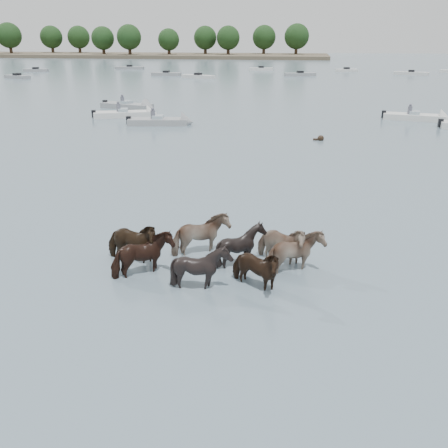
# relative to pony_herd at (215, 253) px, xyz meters

# --- Properties ---
(ground) EXTENTS (400.00, 400.00, 0.00)m
(ground) POSITION_rel_pony_herd_xyz_m (-1.34, 0.38, -0.54)
(ground) COLOR #495F6A
(ground) RESTS_ON ground
(shoreline) EXTENTS (160.00, 30.00, 1.00)m
(shoreline) POSITION_rel_pony_herd_xyz_m (-71.34, 150.38, -0.04)
(shoreline) COLOR #4C4233
(shoreline) RESTS_ON ground
(pony_herd) EXTENTS (6.92, 4.06, 1.58)m
(pony_herd) POSITION_rel_pony_herd_xyz_m (0.00, 0.00, 0.00)
(pony_herd) COLOR black
(pony_herd) RESTS_ON ground
(swimming_pony) EXTENTS (0.72, 0.44, 0.44)m
(swimming_pony) POSITION_rel_pony_herd_xyz_m (3.50, 20.15, -0.44)
(swimming_pony) COLOR black
(swimming_pony) RESTS_ON ground
(motorboat_a) EXTENTS (5.61, 3.37, 1.92)m
(motorboat_a) POSITION_rel_pony_herd_xyz_m (-12.36, 27.83, -0.31)
(motorboat_a) COLOR silver
(motorboat_a) RESTS_ON ground
(motorboat_b) EXTENTS (5.35, 2.36, 1.92)m
(motorboat_b) POSITION_rel_pony_herd_xyz_m (-8.27, 24.46, -0.31)
(motorboat_b) COLOR gray
(motorboat_b) RESTS_ON ground
(motorboat_c) EXTENTS (5.55, 2.56, 1.92)m
(motorboat_c) POSITION_rel_pony_herd_xyz_m (12.15, 29.92, -0.31)
(motorboat_c) COLOR silver
(motorboat_c) RESTS_ON ground
(motorboat_f) EXTENTS (5.88, 3.14, 1.92)m
(motorboat_f) POSITION_rel_pony_herd_xyz_m (-13.89, 32.50, -0.32)
(motorboat_f) COLOR gray
(motorboat_f) RESTS_ON ground
(distant_flotilla) EXTENTS (101.02, 29.37, 0.93)m
(distant_flotilla) POSITION_rel_pony_herd_xyz_m (-3.60, 79.16, -0.28)
(distant_flotilla) COLOR gray
(distant_flotilla) RESTS_ON ground
(treeline) EXTENTS (145.66, 21.73, 10.83)m
(treeline) POSITION_rel_pony_herd_xyz_m (-70.65, 150.49, 5.57)
(treeline) COLOR #382619
(treeline) RESTS_ON ground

